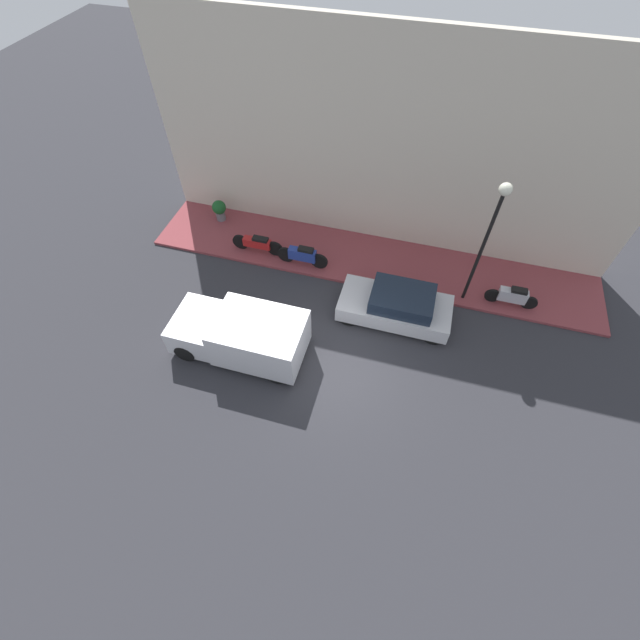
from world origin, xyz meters
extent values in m
plane|color=#2D2D33|center=(0.00, 0.00, 0.00)|extent=(60.00, 60.00, 0.00)
cube|color=brown|center=(5.25, 0.00, 0.06)|extent=(2.95, 17.81, 0.11)
cube|color=beige|center=(6.87, 0.00, 3.98)|extent=(0.30, 17.81, 7.97)
cube|color=silver|center=(2.67, -1.42, 0.48)|extent=(1.79, 3.93, 0.61)
cube|color=#192333|center=(2.67, -1.62, 1.04)|extent=(1.57, 2.16, 0.52)
cylinder|color=black|center=(1.89, 0.08, 0.32)|extent=(0.20, 0.64, 0.64)
cylinder|color=black|center=(3.44, 0.08, 0.32)|extent=(0.20, 0.64, 0.64)
cylinder|color=black|center=(1.89, -2.92, 0.32)|extent=(0.20, 0.64, 0.64)
cylinder|color=black|center=(3.44, -2.92, 0.32)|extent=(0.20, 0.64, 0.64)
cube|color=silver|center=(-0.16, 2.57, 0.91)|extent=(2.02, 2.87, 1.43)
cube|color=silver|center=(-0.16, 4.77, 0.70)|extent=(1.92, 1.55, 1.00)
cube|color=#192333|center=(-0.16, 5.01, 0.98)|extent=(1.72, 0.85, 0.40)
cylinder|color=black|center=(-1.04, 4.94, 0.36)|extent=(0.22, 0.71, 0.71)
cylinder|color=black|center=(0.72, 4.94, 0.36)|extent=(0.22, 0.71, 0.71)
cylinder|color=black|center=(-1.04, 1.74, 0.36)|extent=(0.22, 0.71, 0.71)
cylinder|color=black|center=(0.72, 1.74, 0.36)|extent=(0.22, 0.71, 0.71)
cube|color=#B21E1E|center=(4.46, 4.48, 0.57)|extent=(0.30, 1.14, 0.35)
cube|color=black|center=(4.46, 4.33, 0.80)|extent=(0.27, 0.62, 0.12)
cylinder|color=black|center=(4.46, 5.22, 0.44)|extent=(0.10, 0.66, 0.66)
cylinder|color=black|center=(4.46, 3.74, 0.44)|extent=(0.10, 0.66, 0.66)
cube|color=#B7B7BF|center=(4.31, -5.43, 0.60)|extent=(0.30, 0.99, 0.49)
cube|color=black|center=(4.31, -5.56, 0.90)|extent=(0.27, 0.54, 0.12)
cylinder|color=black|center=(4.31, -4.78, 0.39)|extent=(0.10, 0.56, 0.56)
cylinder|color=black|center=(4.31, -6.08, 0.39)|extent=(0.10, 0.56, 0.56)
cube|color=navy|center=(4.24, 2.51, 0.63)|extent=(0.30, 1.09, 0.46)
cube|color=black|center=(4.24, 2.36, 0.92)|extent=(0.27, 0.60, 0.12)
cylinder|color=black|center=(4.24, 3.20, 0.45)|extent=(0.10, 0.68, 0.68)
cylinder|color=black|center=(4.24, 1.82, 0.45)|extent=(0.10, 0.68, 0.68)
cylinder|color=black|center=(4.21, -3.79, 2.41)|extent=(0.12, 0.12, 4.59)
sphere|color=silver|center=(4.21, -3.79, 4.82)|extent=(0.40, 0.40, 0.40)
cylinder|color=slate|center=(5.95, 6.79, 0.31)|extent=(0.39, 0.39, 0.40)
sphere|color=#195123|center=(5.95, 6.79, 0.75)|extent=(0.59, 0.59, 0.59)
camera|label=1|loc=(-7.43, -1.53, 12.17)|focal=24.00mm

